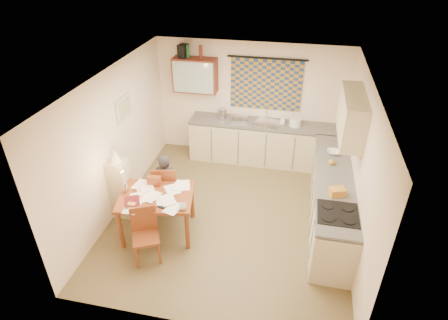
% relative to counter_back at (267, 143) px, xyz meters
% --- Properties ---
extents(floor, '(4.00, 4.50, 0.02)m').
position_rel_counter_back_xyz_m(floor, '(-0.43, -1.95, -0.46)').
color(floor, brown).
rests_on(floor, ground).
extents(ceiling, '(4.00, 4.50, 0.02)m').
position_rel_counter_back_xyz_m(ceiling, '(-0.43, -1.95, 2.06)').
color(ceiling, white).
rests_on(ceiling, floor).
extents(wall_back, '(4.00, 0.02, 2.50)m').
position_rel_counter_back_xyz_m(wall_back, '(-0.43, 0.31, 0.80)').
color(wall_back, '#F8E1C4').
rests_on(wall_back, floor).
extents(wall_front, '(4.00, 0.02, 2.50)m').
position_rel_counter_back_xyz_m(wall_front, '(-0.43, -4.21, 0.80)').
color(wall_front, '#F8E1C4').
rests_on(wall_front, floor).
extents(wall_left, '(0.02, 4.50, 2.50)m').
position_rel_counter_back_xyz_m(wall_left, '(-2.44, -1.95, 0.80)').
color(wall_left, '#F8E1C4').
rests_on(wall_left, floor).
extents(wall_right, '(0.02, 4.50, 2.50)m').
position_rel_counter_back_xyz_m(wall_right, '(1.58, -1.95, 0.80)').
color(wall_right, '#F8E1C4').
rests_on(wall_right, floor).
extents(window_blind, '(1.45, 0.03, 1.05)m').
position_rel_counter_back_xyz_m(window_blind, '(-0.13, 0.27, 1.20)').
color(window_blind, navy).
rests_on(window_blind, wall_back).
extents(curtain_rod, '(1.60, 0.04, 0.04)m').
position_rel_counter_back_xyz_m(curtain_rod, '(-0.13, 0.25, 1.75)').
color(curtain_rod, black).
rests_on(curtain_rod, wall_back).
extents(wall_cabinet, '(0.90, 0.34, 0.70)m').
position_rel_counter_back_xyz_m(wall_cabinet, '(-1.58, 0.13, 1.35)').
color(wall_cabinet, '#571F15').
rests_on(wall_cabinet, wall_back).
extents(wall_cabinet_glass, '(0.84, 0.02, 0.64)m').
position_rel_counter_back_xyz_m(wall_cabinet_glass, '(-1.58, -0.04, 1.35)').
color(wall_cabinet_glass, '#99B2A5').
rests_on(wall_cabinet_glass, wall_back).
extents(upper_cabinet_right, '(0.34, 1.30, 0.70)m').
position_rel_counter_back_xyz_m(upper_cabinet_right, '(1.40, -1.40, 1.40)').
color(upper_cabinet_right, tan).
rests_on(upper_cabinet_right, wall_right).
extents(framed_print, '(0.04, 0.50, 0.40)m').
position_rel_counter_back_xyz_m(framed_print, '(-2.40, -1.55, 1.25)').
color(framed_print, beige).
rests_on(framed_print, wall_left).
extents(print_canvas, '(0.01, 0.42, 0.32)m').
position_rel_counter_back_xyz_m(print_canvas, '(-2.37, -1.55, 1.25)').
color(print_canvas, beige).
rests_on(print_canvas, wall_left).
extents(counter_back, '(3.30, 0.62, 0.92)m').
position_rel_counter_back_xyz_m(counter_back, '(0.00, 0.00, 0.00)').
color(counter_back, tan).
rests_on(counter_back, floor).
extents(counter_right, '(0.62, 2.95, 0.92)m').
position_rel_counter_back_xyz_m(counter_right, '(1.27, -1.76, -0.00)').
color(counter_right, tan).
rests_on(counter_right, floor).
extents(stove, '(0.60, 0.60, 0.93)m').
position_rel_counter_back_xyz_m(stove, '(1.27, -2.71, 0.01)').
color(stove, white).
rests_on(stove, floor).
extents(sink, '(0.65, 0.59, 0.10)m').
position_rel_counter_back_xyz_m(sink, '(-0.01, 0.00, 0.43)').
color(sink, silver).
rests_on(sink, counter_back).
extents(tap, '(0.04, 0.04, 0.28)m').
position_rel_counter_back_xyz_m(tap, '(-0.08, 0.18, 0.61)').
color(tap, silver).
rests_on(tap, counter_back).
extents(dish_rack, '(0.39, 0.35, 0.06)m').
position_rel_counter_back_xyz_m(dish_rack, '(-0.62, 0.00, 0.50)').
color(dish_rack, silver).
rests_on(dish_rack, counter_back).
extents(kettle, '(0.23, 0.23, 0.24)m').
position_rel_counter_back_xyz_m(kettle, '(-0.98, -0.00, 0.59)').
color(kettle, silver).
rests_on(kettle, counter_back).
extents(mixing_bowl, '(0.27, 0.27, 0.16)m').
position_rel_counter_back_xyz_m(mixing_bowl, '(0.54, 0.00, 0.55)').
color(mixing_bowl, white).
rests_on(mixing_bowl, counter_back).
extents(soap_bottle, '(0.09, 0.09, 0.18)m').
position_rel_counter_back_xyz_m(soap_bottle, '(0.28, 0.05, 0.56)').
color(soap_bottle, white).
rests_on(soap_bottle, counter_back).
extents(bowl, '(0.25, 0.25, 0.06)m').
position_rel_counter_back_xyz_m(bowl, '(1.27, -1.00, 0.50)').
color(bowl, white).
rests_on(bowl, counter_right).
extents(orange_bag, '(0.26, 0.23, 0.12)m').
position_rel_counter_back_xyz_m(orange_bag, '(1.27, -2.27, 0.53)').
color(orange_bag, '#C37F2A').
rests_on(orange_bag, counter_right).
extents(fruit_orange, '(0.10, 0.10, 0.10)m').
position_rel_counter_back_xyz_m(fruit_orange, '(1.22, -1.39, 0.52)').
color(fruit_orange, '#C37F2A').
rests_on(fruit_orange, counter_right).
extents(speaker, '(0.21, 0.24, 0.26)m').
position_rel_counter_back_xyz_m(speaker, '(-1.81, 0.13, 1.83)').
color(speaker, black).
rests_on(speaker, wall_cabinet).
extents(bottle_green, '(0.08, 0.08, 0.26)m').
position_rel_counter_back_xyz_m(bottle_green, '(-1.71, 0.13, 1.83)').
color(bottle_green, '#195926').
rests_on(bottle_green, wall_cabinet).
extents(bottle_brown, '(0.07, 0.07, 0.26)m').
position_rel_counter_back_xyz_m(bottle_brown, '(-1.45, 0.13, 1.83)').
color(bottle_brown, '#571F15').
rests_on(bottle_brown, wall_cabinet).
extents(dining_table, '(1.30, 1.08, 0.75)m').
position_rel_counter_back_xyz_m(dining_table, '(-1.49, -2.62, -0.07)').
color(dining_table, '#672D12').
rests_on(dining_table, floor).
extents(chair_far, '(0.51, 0.51, 0.95)m').
position_rel_counter_back_xyz_m(chair_far, '(-1.54, -2.03, -0.16)').
color(chair_far, '#672D12').
rests_on(chair_far, floor).
extents(chair_near, '(0.52, 0.52, 0.86)m').
position_rel_counter_back_xyz_m(chair_near, '(-1.46, -3.22, -0.18)').
color(chair_near, '#672D12').
rests_on(chair_near, floor).
extents(person, '(0.52, 0.43, 1.16)m').
position_rel_counter_back_xyz_m(person, '(-1.54, -2.07, 0.13)').
color(person, black).
rests_on(person, floor).
extents(shelf_stand, '(0.32, 0.30, 1.09)m').
position_rel_counter_back_xyz_m(shelf_stand, '(-2.27, -2.31, 0.09)').
color(shelf_stand, tan).
rests_on(shelf_stand, floor).
extents(lampshade, '(0.20, 0.20, 0.22)m').
position_rel_counter_back_xyz_m(lampshade, '(-2.27, -2.31, 0.75)').
color(lampshade, beige).
rests_on(lampshade, shelf_stand).
extents(letter_rack, '(0.23, 0.11, 0.16)m').
position_rel_counter_back_xyz_m(letter_rack, '(-1.62, -2.36, 0.38)').
color(letter_rack, '#672D12').
rests_on(letter_rack, dining_table).
extents(mug, '(0.15, 0.15, 0.09)m').
position_rel_counter_back_xyz_m(mug, '(-0.97, -2.87, 0.34)').
color(mug, white).
rests_on(mug, dining_table).
extents(magazine, '(0.46, 0.48, 0.03)m').
position_rel_counter_back_xyz_m(magazine, '(-1.88, -2.93, 0.31)').
color(magazine, maroon).
rests_on(magazine, dining_table).
extents(book, '(0.21, 0.26, 0.02)m').
position_rel_counter_back_xyz_m(book, '(-1.85, -2.82, 0.31)').
color(book, '#C37F2A').
rests_on(book, dining_table).
extents(orange_box, '(0.12, 0.08, 0.04)m').
position_rel_counter_back_xyz_m(orange_box, '(-1.76, -2.95, 0.32)').
color(orange_box, '#C37F2A').
rests_on(orange_box, dining_table).
extents(eyeglasses, '(0.13, 0.05, 0.02)m').
position_rel_counter_back_xyz_m(eyeglasses, '(-1.30, -2.90, 0.31)').
color(eyeglasses, black).
rests_on(eyeglasses, dining_table).
extents(candle_holder, '(0.08, 0.08, 0.18)m').
position_rel_counter_back_xyz_m(candle_holder, '(-1.99, -2.64, 0.39)').
color(candle_holder, silver).
rests_on(candle_holder, dining_table).
extents(candle, '(0.02, 0.02, 0.22)m').
position_rel_counter_back_xyz_m(candle, '(-2.00, -2.69, 0.59)').
color(candle, white).
rests_on(candle, dining_table).
extents(candle_flame, '(0.02, 0.02, 0.02)m').
position_rel_counter_back_xyz_m(candle_flame, '(-1.97, -2.67, 0.71)').
color(candle_flame, '#FFCC66').
rests_on(candle_flame, dining_table).
extents(papers, '(0.98, 1.07, 0.02)m').
position_rel_counter_back_xyz_m(papers, '(-1.47, -2.61, 0.31)').
color(papers, white).
rests_on(papers, dining_table).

